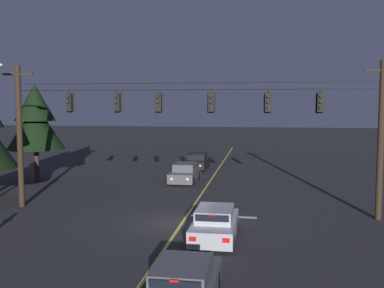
{
  "coord_description": "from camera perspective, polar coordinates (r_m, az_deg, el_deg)",
  "views": [
    {
      "loc": [
        3.8,
        -21.21,
        5.83
      ],
      "look_at": [
        0.0,
        3.23,
        3.59
      ],
      "focal_mm": 42.3,
      "sensor_mm": 36.0,
      "label": 1
    }
  ],
  "objects": [
    {
      "name": "traffic_light_right_inner",
      "position": [
        23.57,
        2.46,
        5.27
      ],
      "size": [
        0.48,
        0.41,
        1.22
      ],
      "color": "black"
    },
    {
      "name": "tree_verge_near",
      "position": [
        35.27,
        -19.14,
        2.91
      ],
      "size": [
        4.2,
        4.2,
        7.27
      ],
      "color": "#332316",
      "rests_on": "ground"
    },
    {
      "name": "car_oncoming_trailing",
      "position": [
        40.32,
        0.67,
        -2.22
      ],
      "size": [
        1.8,
        4.42,
        1.39
      ],
      "color": "black",
      "rests_on": "ground"
    },
    {
      "name": "lane_centre_stripe",
      "position": [
        30.25,
        1.46,
        -5.94
      ],
      "size": [
        0.14,
        60.0,
        0.01
      ],
      "primitive_type": "cube",
      "color": "#D1C64C",
      "rests_on": "ground"
    },
    {
      "name": "signal_span_assembly",
      "position": [
        23.81,
        -0.37,
        1.06
      ],
      "size": [
        21.04,
        0.32,
        7.93
      ],
      "color": "#2D2116",
      "rests_on": "ground"
    },
    {
      "name": "car_waiting_second_near",
      "position": [
        13.34,
        -1.16,
        -17.67
      ],
      "size": [
        1.8,
        4.33,
        1.39
      ],
      "color": "#4C4C51",
      "rests_on": "ground"
    },
    {
      "name": "traffic_light_centre",
      "position": [
        24.05,
        -4.26,
        5.26
      ],
      "size": [
        0.48,
        0.41,
        1.22
      ],
      "color": "black"
    },
    {
      "name": "traffic_light_far_right",
      "position": [
        23.6,
        15.92,
        5.08
      ],
      "size": [
        0.48,
        0.41,
        1.22
      ],
      "color": "black"
    },
    {
      "name": "traffic_light_left_inner",
      "position": [
        24.66,
        -9.43,
        5.2
      ],
      "size": [
        0.48,
        0.41,
        1.22
      ],
      "color": "black"
    },
    {
      "name": "traffic_light_leftmost",
      "position": [
        25.64,
        -15.24,
        5.09
      ],
      "size": [
        0.48,
        0.41,
        1.22
      ],
      "color": "black"
    },
    {
      "name": "car_oncoming_lead",
      "position": [
        33.59,
        -0.92,
        -3.71
      ],
      "size": [
        1.8,
        4.42,
        1.39
      ],
      "color": "#4C4C51",
      "rests_on": "ground"
    },
    {
      "name": "ground_plane",
      "position": [
        22.32,
        -1.29,
        -9.96
      ],
      "size": [
        180.0,
        180.0,
        0.0
      ],
      "primitive_type": "plane",
      "color": "#28282B"
    },
    {
      "name": "stop_bar_paint",
      "position": [
        23.65,
        4.01,
        -9.1
      ],
      "size": [
        3.4,
        0.36,
        0.01
      ],
      "primitive_type": "cube",
      "color": "silver",
      "rests_on": "ground"
    },
    {
      "name": "traffic_light_rightmost",
      "position": [
        23.42,
        9.59,
        5.21
      ],
      "size": [
        0.48,
        0.41,
        1.22
      ],
      "color": "black"
    },
    {
      "name": "car_waiting_near_lane",
      "position": [
        19.75,
        2.91,
        -10.04
      ],
      "size": [
        1.8,
        4.33,
        1.39
      ],
      "color": "#A5A5AD",
      "rests_on": "ground"
    }
  ]
}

